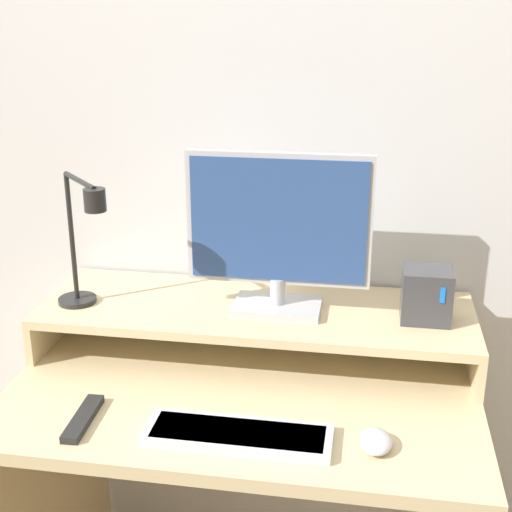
{
  "coord_description": "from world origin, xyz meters",
  "views": [
    {
      "loc": [
        0.27,
        -1.07,
        1.6
      ],
      "look_at": [
        0.02,
        0.38,
        1.07
      ],
      "focal_mm": 50.0,
      "sensor_mm": 36.0,
      "label": 1
    }
  ],
  "objects": [
    {
      "name": "desk",
      "position": [
        0.0,
        0.35,
        0.53
      ],
      "size": [
        1.06,
        0.7,
        0.78
      ],
      "color": "beige",
      "rests_on": "ground_plane"
    },
    {
      "name": "keyboard",
      "position": [
        0.03,
        0.12,
        0.79
      ],
      "size": [
        0.38,
        0.12,
        0.02
      ],
      "color": "silver",
      "rests_on": "desk"
    },
    {
      "name": "router_dock",
      "position": [
        0.4,
        0.5,
        0.96
      ],
      "size": [
        0.11,
        0.1,
        0.13
      ],
      "color": "#3D3D42",
      "rests_on": "monitor_shelf"
    },
    {
      "name": "monitor",
      "position": [
        0.05,
        0.5,
        1.1
      ],
      "size": [
        0.44,
        0.14,
        0.39
      ],
      "color": "#BCBCC1",
      "rests_on": "monitor_shelf"
    },
    {
      "name": "desk_lamp",
      "position": [
        -0.39,
        0.41,
        1.07
      ],
      "size": [
        0.19,
        0.2,
        0.33
      ],
      "color": "black",
      "rests_on": "monitor_shelf"
    },
    {
      "name": "mouse",
      "position": [
        0.3,
        0.14,
        0.79
      ],
      "size": [
        0.07,
        0.09,
        0.03
      ],
      "color": "silver",
      "rests_on": "desk"
    },
    {
      "name": "monitor_shelf",
      "position": [
        0.0,
        0.52,
        0.88
      ],
      "size": [
        1.06,
        0.36,
        0.12
      ],
      "color": "beige",
      "rests_on": "desk"
    },
    {
      "name": "remote_control",
      "position": [
        -0.3,
        0.13,
        0.78
      ],
      "size": [
        0.04,
        0.17,
        0.02
      ],
      "color": "black",
      "rests_on": "desk"
    },
    {
      "name": "wall_back",
      "position": [
        0.0,
        0.73,
        1.25
      ],
      "size": [
        6.0,
        0.05,
        2.5
      ],
      "color": "silver",
      "rests_on": "ground_plane"
    }
  ]
}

